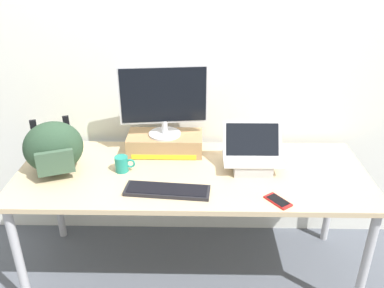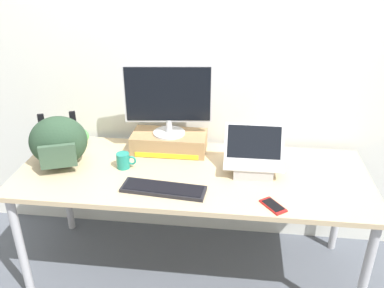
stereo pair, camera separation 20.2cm
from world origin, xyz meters
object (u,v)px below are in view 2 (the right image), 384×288
Objects in this scene: coffee_mug at (124,161)px; cell_phone at (273,206)px; messenger_backpack at (58,142)px; open_laptop at (253,163)px; toner_box_yellow at (169,142)px; external_keyboard at (164,189)px; desktop_monitor at (168,99)px; plush_toy at (81,136)px.

cell_phone is at bearing -19.38° from coffee_mug.
cell_phone is (1.24, -0.29, -0.15)m from messenger_backpack.
open_laptop is 1.14m from messenger_backpack.
toner_box_yellow is 0.34m from coffee_mug.
cell_phone is (0.58, -0.08, -0.01)m from external_keyboard.
messenger_backpack reaches higher than cell_phone.
desktop_monitor is 4.49× the size of coffee_mug.
external_keyboard is (-0.48, -0.26, -0.05)m from open_laptop.
messenger_backpack is (-0.61, -0.26, -0.20)m from desktop_monitor.
open_laptop is at bearing -28.18° from desktop_monitor.
open_laptop is 0.73× the size of external_keyboard.
toner_box_yellow is 0.57m from open_laptop.
desktop_monitor reaches higher than coffee_mug.
toner_box_yellow is 1.37× the size of open_laptop.
open_laptop is 0.55m from external_keyboard.
toner_box_yellow is at bearing 157.79° from open_laptop.
external_keyboard is 3.91× the size of coffee_mug.
external_keyboard is (0.05, -0.47, -0.05)m from toner_box_yellow.
desktop_monitor is 0.69m from messenger_backpack.
plush_toy is (0.02, 0.30, -0.10)m from messenger_backpack.
toner_box_yellow is 0.48m from external_keyboard.
coffee_mug is 0.76× the size of cell_phone.
open_laptop is 0.87× the size of messenger_backpack.
toner_box_yellow is at bearing -3.57° from plush_toy.
cell_phone is (0.10, -0.34, -0.05)m from open_laptop.
external_keyboard is 2.98× the size of cell_phone.
desktop_monitor is 1.15× the size of external_keyboard.
external_keyboard is 4.65× the size of plush_toy.
coffee_mug is 0.47m from plush_toy.
plush_toy is at bearing 117.72° from cell_phone.
desktop_monitor is at bearing 101.03° from external_keyboard.
open_laptop is at bearing 34.00° from external_keyboard.
toner_box_yellow reaches higher than external_keyboard.
open_laptop is 0.36m from cell_phone.
messenger_backpack is 2.52× the size of cell_phone.
messenger_backpack reaches higher than plush_toy.
open_laptop is at bearing -21.76° from toner_box_yellow.
cell_phone is at bearing -25.73° from plush_toy.
cell_phone is 1.56× the size of plush_toy.
external_keyboard is at bearing -84.30° from toner_box_yellow.
messenger_backpack is at bearing -157.17° from toner_box_yellow.
messenger_backpack is at bearing -163.79° from desktop_monitor.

